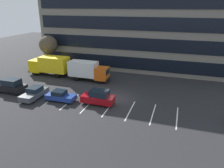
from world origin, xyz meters
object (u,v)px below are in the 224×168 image
at_px(box_truck_orange, 88,70).
at_px(sedan_navy, 61,96).
at_px(suv_black, 11,86).
at_px(bare_tree, 48,45).
at_px(box_truck_yellow_all, 50,65).
at_px(suv_maroon, 98,97).
at_px(sedan_charcoal, 35,93).

xyz_separation_m(box_truck_orange, sedan_navy, (-0.18, -8.80, -1.15)).
height_order(suv_black, bare_tree, bare_tree).
relative_size(box_truck_yellow_all, bare_tree, 1.14).
distance_m(box_truck_yellow_all, bare_tree, 5.28).
relative_size(box_truck_orange, suv_black, 1.52).
relative_size(box_truck_orange, suv_maroon, 1.63).
xyz_separation_m(box_truck_yellow_all, sedan_charcoal, (3.72, -9.58, -1.23)).
bearing_deg(box_truck_orange, box_truck_yellow_all, 176.89).
xyz_separation_m(suv_maroon, suv_black, (-13.79, -0.38, 0.07)).
relative_size(sedan_charcoal, suv_maroon, 1.03).
xyz_separation_m(sedan_navy, bare_tree, (-10.08, 12.89, 4.20)).
bearing_deg(sedan_charcoal, box_truck_yellow_all, 111.20).
xyz_separation_m(sedan_charcoal, suv_black, (-4.60, 0.65, 0.26)).
distance_m(sedan_charcoal, bare_tree, 15.19).
bearing_deg(sedan_navy, suv_maroon, 7.24).
distance_m(box_truck_orange, box_truck_yellow_all, 7.83).
relative_size(suv_black, sedan_navy, 1.14).
height_order(box_truck_yellow_all, suv_maroon, box_truck_yellow_all).
bearing_deg(suv_maroon, box_truck_orange, 122.04).
height_order(box_truck_orange, suv_maroon, box_truck_orange).
height_order(box_truck_yellow_all, sedan_charcoal, box_truck_yellow_all).
bearing_deg(box_truck_orange, bare_tree, 158.24).
bearing_deg(bare_tree, sedan_charcoal, -65.06).
bearing_deg(sedan_navy, box_truck_yellow_all, 129.63).
distance_m(box_truck_orange, sedan_charcoal, 10.09).
bearing_deg(box_truck_yellow_all, sedan_navy, -50.37).
bearing_deg(bare_tree, suv_maroon, -38.53).
xyz_separation_m(box_truck_yellow_all, suv_black, (-0.88, -8.93, -0.97)).
xyz_separation_m(suv_maroon, bare_tree, (-15.35, 12.22, 3.94)).
relative_size(box_truck_orange, bare_tree, 1.05).
bearing_deg(suv_black, bare_tree, 97.07).
relative_size(sedan_charcoal, bare_tree, 0.66).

